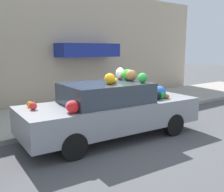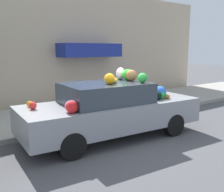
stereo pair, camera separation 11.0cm
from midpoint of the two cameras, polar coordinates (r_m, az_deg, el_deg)
The scene contains 5 objects.
ground_plane at distance 6.74m, azimuth -0.02°, elevation -9.05°, with size 60.00×60.00×0.00m, color #4C4C4F.
sidewalk_curb at distance 8.94m, azimuth -10.56°, elevation -3.96°, with size 24.00×3.20×0.13m.
building_facade at distance 10.75m, azimuth -15.91°, elevation 10.39°, with size 18.00×1.20×4.68m.
fire_hydrant at distance 8.13m, azimuth -4.95°, elevation -2.26°, with size 0.20×0.20×0.70m.
art_car at distance 6.59m, azimuth -0.62°, elevation -2.82°, with size 4.69×2.00×1.73m.
Camera 1 is at (-3.89, -5.04, 2.22)m, focal length 42.00 mm.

